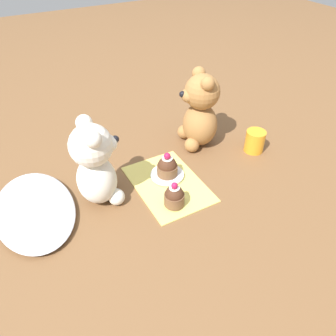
{
  "coord_description": "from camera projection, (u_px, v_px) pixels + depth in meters",
  "views": [
    {
      "loc": [
        -0.57,
        0.32,
        0.58
      ],
      "look_at": [
        0.0,
        0.0,
        0.06
      ],
      "focal_mm": 35.0,
      "sensor_mm": 36.0,
      "label": 1
    }
  ],
  "objects": [
    {
      "name": "ground_plane",
      "position": [
        168.0,
        184.0,
        0.87
      ],
      "size": [
        4.0,
        4.0,
        0.0
      ],
      "primitive_type": "plane",
      "color": "brown"
    },
    {
      "name": "cupcake_near_cream_bear",
      "position": [
        174.0,
        196.0,
        0.79
      ],
      "size": [
        0.05,
        0.05,
        0.07
      ],
      "color": "brown",
      "rests_on": "knitted_placemat"
    },
    {
      "name": "juice_glass",
      "position": [
        255.0,
        141.0,
        0.97
      ],
      "size": [
        0.06,
        0.06,
        0.07
      ],
      "primitive_type": "cylinder",
      "color": "orange",
      "rests_on": "ground_plane"
    },
    {
      "name": "teddy_bear_tan",
      "position": [
        200.0,
        112.0,
        0.96
      ],
      "size": [
        0.14,
        0.13,
        0.23
      ],
      "rotation": [
        0.0,
        0.0,
        2.9
      ],
      "color": "#A3703D",
      "rests_on": "ground_plane"
    },
    {
      "name": "cupcake_near_tan_bear",
      "position": [
        167.0,
        167.0,
        0.88
      ],
      "size": [
        0.06,
        0.06,
        0.07
      ],
      "color": "brown",
      "rests_on": "saucer_plate"
    },
    {
      "name": "knitted_placemat",
      "position": [
        168.0,
        183.0,
        0.87
      ],
      "size": [
        0.24,
        0.17,
        0.01
      ],
      "primitive_type": "cube",
      "color": "#E0D166",
      "rests_on": "ground_plane"
    },
    {
      "name": "saucer_plate",
      "position": [
        167.0,
        175.0,
        0.89
      ],
      "size": [
        0.09,
        0.09,
        0.01
      ],
      "primitive_type": "cylinder",
      "color": "silver",
      "rests_on": "knitted_placemat"
    },
    {
      "name": "tulle_cloth",
      "position": [
        34.0,
        209.0,
        0.78
      ],
      "size": [
        0.29,
        0.18,
        0.03
      ],
      "primitive_type": "ellipsoid",
      "color": "silver",
      "rests_on": "ground_plane"
    },
    {
      "name": "teddy_bear_cream",
      "position": [
        96.0,
        165.0,
        0.77
      ],
      "size": [
        0.11,
        0.12,
        0.22
      ],
      "rotation": [
        0.0,
        0.0,
        -0.06
      ],
      "color": "silver",
      "rests_on": "ground_plane"
    }
  ]
}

